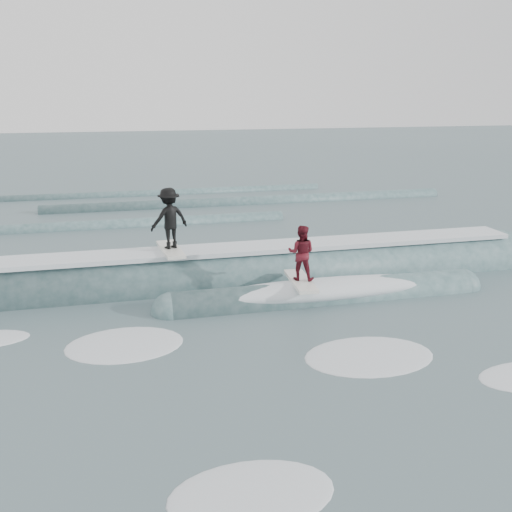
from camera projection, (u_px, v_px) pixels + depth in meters
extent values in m
plane|color=#41595F|center=(298.00, 348.00, 13.51)|extent=(160.00, 160.00, 0.00)
cylinder|color=#325355|center=(249.00, 280.00, 18.36)|extent=(18.66, 2.02, 2.02)
sphere|color=#325355|center=(501.00, 261.00, 20.50)|extent=(2.02, 2.02, 2.02)
cylinder|color=#325355|center=(325.00, 299.00, 16.72)|extent=(9.00, 1.14, 1.14)
sphere|color=#325355|center=(171.00, 313.00, 15.69)|extent=(1.14, 1.14, 1.14)
sphere|color=#325355|center=(461.00, 287.00, 17.76)|extent=(1.14, 1.14, 1.14)
cube|color=silver|center=(248.00, 248.00, 18.06)|extent=(18.00, 1.30, 0.14)
ellipsoid|color=silver|center=(326.00, 289.00, 16.64)|extent=(7.60, 1.30, 0.60)
cube|color=silver|center=(171.00, 249.00, 17.47)|extent=(0.73, 2.04, 0.10)
imported|color=black|center=(169.00, 218.00, 17.20)|extent=(1.36, 1.08, 1.85)
cube|color=white|center=(301.00, 281.00, 16.38)|extent=(0.70, 2.04, 0.10)
imported|color=#530F18|center=(301.00, 253.00, 16.14)|extent=(0.96, 0.88, 1.59)
ellipsoid|color=silver|center=(125.00, 345.00, 13.71)|extent=(2.91, 1.99, 0.10)
ellipsoid|color=silver|center=(252.00, 494.00, 8.61)|extent=(2.45, 1.67, 0.10)
ellipsoid|color=silver|center=(369.00, 356.00, 13.11)|extent=(3.39, 2.31, 0.10)
cylinder|color=#325355|center=(40.00, 231.00, 24.89)|extent=(22.00, 0.70, 0.70)
cylinder|color=#325355|center=(252.00, 203.00, 31.04)|extent=(22.00, 0.80, 0.80)
cylinder|color=#325355|center=(140.00, 195.00, 33.43)|extent=(22.00, 0.60, 0.60)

